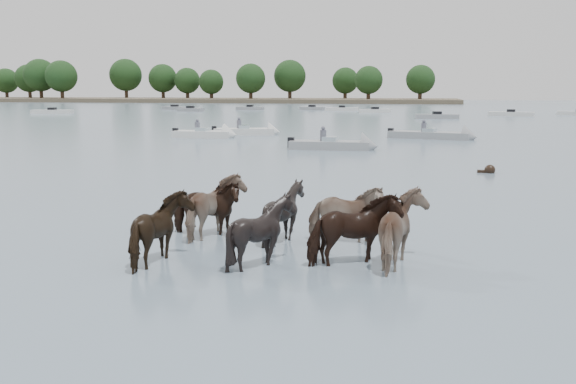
# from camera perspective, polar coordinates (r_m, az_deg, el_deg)

# --- Properties ---
(ground) EXTENTS (400.00, 400.00, 0.00)m
(ground) POSITION_cam_1_polar(r_m,az_deg,el_deg) (13.02, 7.80, -5.62)
(ground) COLOR slate
(ground) RESTS_ON ground
(shoreline) EXTENTS (160.00, 30.00, 1.00)m
(shoreline) POSITION_cam_1_polar(r_m,az_deg,el_deg) (177.37, -11.27, 8.44)
(shoreline) COLOR #4C4233
(shoreline) RESTS_ON ground
(pony_herd) EXTENTS (6.44, 4.15, 1.58)m
(pony_herd) POSITION_cam_1_polar(r_m,az_deg,el_deg) (12.85, -0.88, -2.87)
(pony_herd) COLOR black
(pony_herd) RESTS_ON ground
(swimming_pony) EXTENTS (0.72, 0.44, 0.44)m
(swimming_pony) POSITION_cam_1_polar(r_m,az_deg,el_deg) (26.46, 18.25, 1.94)
(swimming_pony) COLOR black
(swimming_pony) RESTS_ON ground
(motorboat_a) EXTENTS (4.78, 1.76, 1.92)m
(motorboat_a) POSITION_cam_1_polar(r_m,az_deg,el_deg) (44.12, -7.10, 5.37)
(motorboat_a) COLOR silver
(motorboat_a) RESTS_ON ground
(motorboat_b) EXTENTS (5.22, 1.70, 1.92)m
(motorboat_b) POSITION_cam_1_polar(r_m,az_deg,el_deg) (35.18, 5.14, 4.36)
(motorboat_b) COLOR gray
(motorboat_b) RESTS_ON ground
(motorboat_c) EXTENTS (6.28, 3.01, 1.92)m
(motorboat_c) POSITION_cam_1_polar(r_m,az_deg,el_deg) (43.87, 14.10, 5.13)
(motorboat_c) COLOR gray
(motorboat_c) RESTS_ON ground
(motorboat_f) EXTENTS (5.26, 2.84, 1.92)m
(motorboat_f) POSITION_cam_1_polar(r_m,az_deg,el_deg) (46.82, -3.21, 5.67)
(motorboat_f) COLOR silver
(motorboat_f) RESTS_ON ground
(distant_flotilla) EXTENTS (106.55, 29.56, 0.93)m
(distant_flotilla) POSITION_cam_1_polar(r_m,az_deg,el_deg) (92.10, 12.43, 7.38)
(distant_flotilla) COLOR silver
(distant_flotilla) RESTS_ON ground
(treeline) EXTENTS (149.11, 23.71, 12.41)m
(treeline) POSITION_cam_1_polar(r_m,az_deg,el_deg) (180.73, -13.34, 10.35)
(treeline) COLOR #382619
(treeline) RESTS_ON ground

